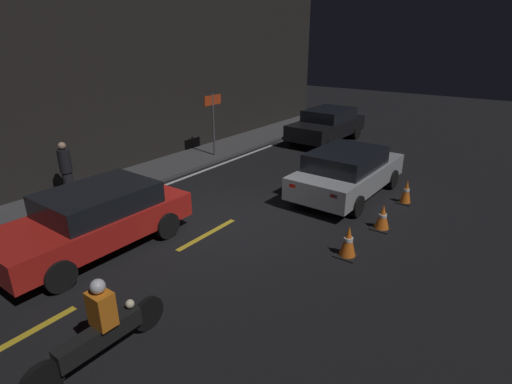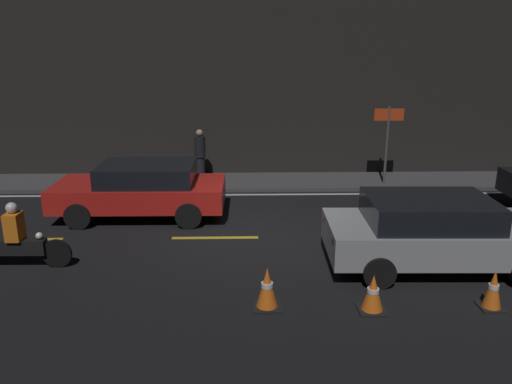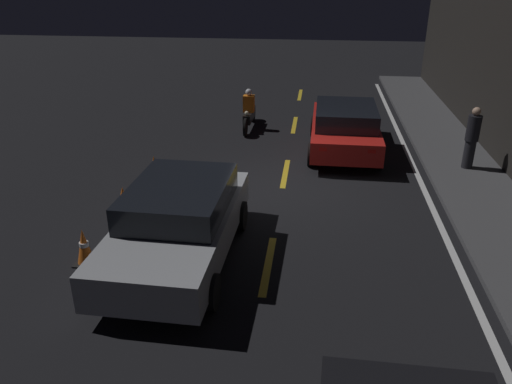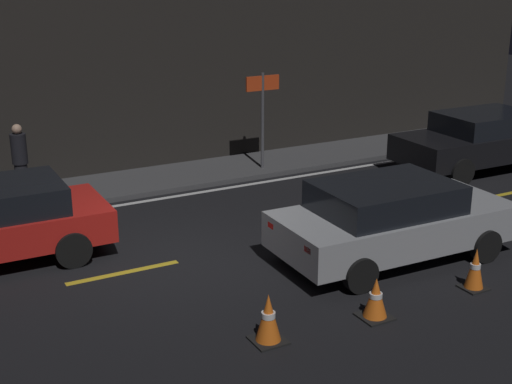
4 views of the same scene
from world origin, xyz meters
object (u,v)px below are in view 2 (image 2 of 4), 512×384
hatchback_silver (435,231)px  traffic_cone_near (267,288)px  shop_sign (388,130)px  taxi_red (142,188)px  traffic_cone_mid (373,293)px  motorcycle (12,242)px  pedestrian (200,155)px  traffic_cone_far (493,290)px

hatchback_silver → traffic_cone_near: size_ratio=6.01×
traffic_cone_near → shop_sign: (4.00, 7.43, 1.45)m
taxi_red → traffic_cone_mid: taxi_red is taller
taxi_red → motorcycle: size_ratio=1.85×
pedestrian → shop_sign: 5.87m
hatchback_silver → pedestrian: pedestrian is taller
taxi_red → traffic_cone_near: taxi_red is taller
traffic_cone_mid → traffic_cone_far: size_ratio=0.92×
taxi_red → shop_sign: bearing=-158.9°
traffic_cone_mid → motorcycle: bearing=164.6°
traffic_cone_mid → shop_sign: shop_sign is taller
taxi_red → traffic_cone_mid: 6.87m
traffic_cone_mid → shop_sign: bearing=73.5°
traffic_cone_near → taxi_red: bearing=122.1°
traffic_cone_near → traffic_cone_far: bearing=-1.8°
traffic_cone_far → motorcycle: bearing=168.2°
traffic_cone_near → traffic_cone_far: 3.79m
taxi_red → traffic_cone_far: taxi_red is taller
shop_sign → hatchback_silver: bearing=-96.1°
motorcycle → traffic_cone_far: (8.77, -1.83, -0.20)m
motorcycle → shop_sign: bearing=33.2°
pedestrian → shop_sign: bearing=-5.4°
traffic_cone_near → traffic_cone_mid: (1.76, -0.15, -0.04)m
traffic_cone_mid → shop_sign: (2.25, 7.58, 1.49)m
traffic_cone_far → taxi_red: bearing=144.2°
traffic_cone_mid → traffic_cone_near: bearing=175.2°
traffic_cone_near → shop_sign: shop_sign is taller
traffic_cone_far → pedestrian: bearing=124.5°
motorcycle → shop_sign: size_ratio=0.97×
taxi_red → pedestrian: pedestrian is taller
traffic_cone_far → pedestrian: 9.85m
traffic_cone_mid → traffic_cone_far: traffic_cone_far is taller
traffic_cone_near → traffic_cone_far: (3.79, -0.12, -0.01)m
hatchback_silver → shop_sign: bearing=85.2°
traffic_cone_mid → pedestrian: (-3.54, 8.13, 0.63)m
motorcycle → shop_sign: 10.73m
traffic_cone_mid → pedestrian: 8.89m
traffic_cone_near → traffic_cone_mid: 1.76m
taxi_red → shop_sign: shop_sign is taller
hatchback_silver → traffic_cone_far: bearing=-74.9°
hatchback_silver → traffic_cone_far: (0.41, -1.67, -0.42)m
hatchback_silver → traffic_cone_far: 1.77m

